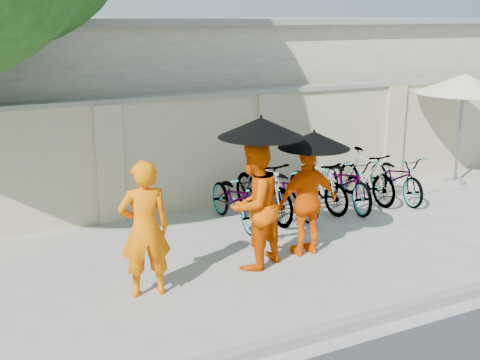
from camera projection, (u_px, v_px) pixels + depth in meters
name	position (u px, v px, depth m)	size (l,w,h in m)	color
ground	(248.00, 279.00, 8.00)	(80.00, 80.00, 0.00)	#AEABA0
kerb	(320.00, 333.00, 6.52)	(40.00, 0.16, 0.12)	gray
compound_wall	(216.00, 151.00, 10.92)	(20.00, 0.30, 2.00)	#C2B48C
building_behind	(188.00, 92.00, 14.47)	(14.00, 6.00, 3.20)	beige
monk_left	(145.00, 229.00, 7.34)	(0.63, 0.41, 1.73)	#F86C00
monk_center	(254.00, 205.00, 8.18)	(0.87, 0.67, 1.78)	#E54F00
parasol_center	(261.00, 127.00, 7.84)	(1.14, 1.14, 1.10)	black
monk_right	(308.00, 202.00, 8.65)	(0.93, 0.39, 1.59)	#FE5A00
parasol_right	(314.00, 140.00, 8.35)	(1.01, 1.01, 0.94)	black
patio_umbrella	(464.00, 85.00, 12.00)	(2.35, 2.35, 2.26)	gray
bike_0	(235.00, 198.00, 9.96)	(0.61, 1.74, 0.91)	gray
bike_1	(263.00, 188.00, 10.23)	(0.51, 1.80, 1.08)	gray
bike_2	(290.00, 189.00, 10.51)	(0.59, 1.69, 0.89)	gray
bike_3	(318.00, 184.00, 10.73)	(0.45, 1.59, 0.96)	gray
bike_4	(346.00, 181.00, 10.89)	(0.64, 1.82, 0.96)	gray
bike_5	(366.00, 175.00, 11.24)	(0.46, 1.64, 0.98)	gray
bike_6	(396.00, 177.00, 11.33)	(0.59, 1.69, 0.89)	gray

